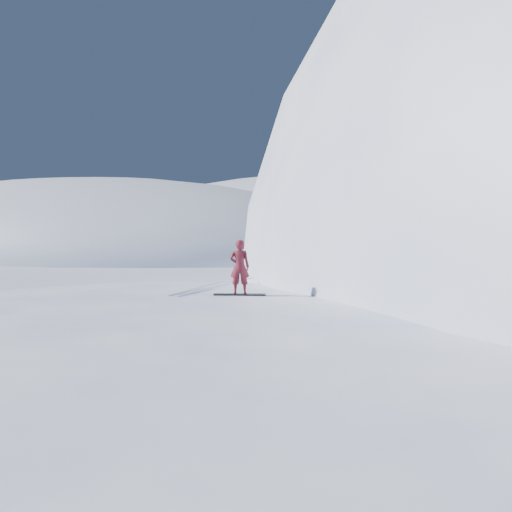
# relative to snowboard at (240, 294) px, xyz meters

# --- Properties ---
(ground) EXTENTS (400.00, 400.00, 0.00)m
(ground) POSITION_rel_snowboard_xyz_m (-0.95, -3.99, -2.41)
(ground) COLOR white
(ground) RESTS_ON ground
(near_ridge) EXTENTS (36.00, 28.00, 4.80)m
(near_ridge) POSITION_rel_snowboard_xyz_m (0.05, -0.99, -2.41)
(near_ridge) COLOR white
(near_ridge) RESTS_ON ground
(far_ridge_a) EXTENTS (120.00, 70.00, 28.00)m
(far_ridge_a) POSITION_rel_snowboard_xyz_m (-70.95, 56.01, -2.41)
(far_ridge_a) COLOR white
(far_ridge_a) RESTS_ON ground
(far_ridge_c) EXTENTS (140.00, 90.00, 36.00)m
(far_ridge_c) POSITION_rel_snowboard_xyz_m (-40.95, 106.01, -2.41)
(far_ridge_c) COLOR white
(far_ridge_c) RESTS_ON ground
(wind_bumps) EXTENTS (16.00, 14.40, 1.00)m
(wind_bumps) POSITION_rel_snowboard_xyz_m (-1.51, -1.87, -2.41)
(wind_bumps) COLOR white
(wind_bumps) RESTS_ON ground
(snowboard) EXTENTS (1.49, 0.99, 0.03)m
(snowboard) POSITION_rel_snowboard_xyz_m (0.00, 0.00, 0.00)
(snowboard) COLOR black
(snowboard) RESTS_ON near_ridge
(snowboarder) EXTENTS (0.70, 0.62, 1.60)m
(snowboarder) POSITION_rel_snowboard_xyz_m (0.00, 0.00, 0.81)
(snowboarder) COLOR maroon
(snowboarder) RESTS_ON snowboard
(board_tracks) EXTENTS (1.47, 5.95, 0.04)m
(board_tracks) POSITION_rel_snowboard_xyz_m (-2.03, 1.79, 0.01)
(board_tracks) COLOR silver
(board_tracks) RESTS_ON ground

